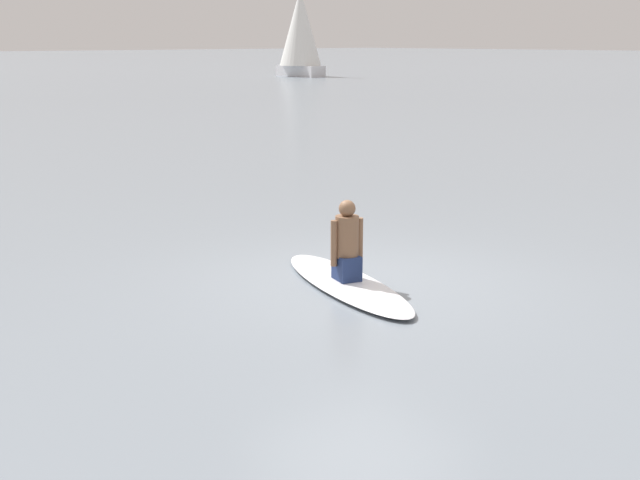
# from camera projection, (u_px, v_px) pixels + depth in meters

# --- Properties ---
(ground_plane) EXTENTS (400.00, 400.00, 0.00)m
(ground_plane) POSITION_uv_depth(u_px,v_px,m) (361.00, 281.00, 10.37)
(ground_plane) COLOR gray
(surfboard) EXTENTS (3.06, 1.61, 0.09)m
(surfboard) POSITION_uv_depth(u_px,v_px,m) (347.00, 283.00, 10.10)
(surfboard) COLOR white
(surfboard) RESTS_ON ground
(person_paddler) EXTENTS (0.39, 0.43, 0.98)m
(person_paddler) POSITION_uv_depth(u_px,v_px,m) (347.00, 244.00, 9.99)
(person_paddler) COLOR navy
(person_paddler) RESTS_ON surfboard
(sailboat_near_left) EXTENTS (4.86, 3.56, 7.63)m
(sailboat_near_left) POSITION_uv_depth(u_px,v_px,m) (300.00, 31.00, 66.07)
(sailboat_near_left) COLOR silver
(sailboat_near_left) RESTS_ON ground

